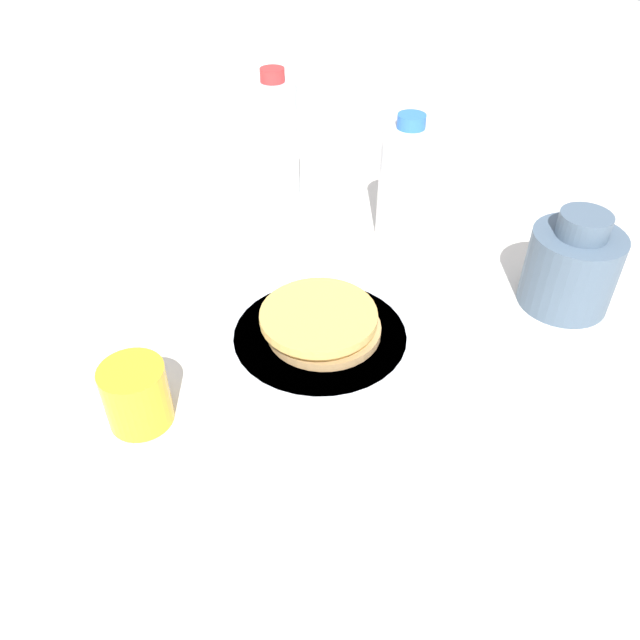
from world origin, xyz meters
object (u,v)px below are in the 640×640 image
juice_glass (137,395)px  cream_jug (571,266)px  water_bottle_mid (276,149)px  water_bottle_near (406,183)px  plate (320,337)px  pancake_stack (321,320)px

juice_glass → cream_jug: 0.54m
cream_jug → water_bottle_mid: water_bottle_mid is taller
juice_glass → water_bottle_near: (-0.11, -0.46, 0.05)m
juice_glass → water_bottle_mid: size_ratio=0.32×
plate → pancake_stack: (0.00, -0.00, 0.02)m
plate → cream_jug: bearing=-139.7°
plate → juice_glass: (0.11, 0.19, 0.03)m
pancake_stack → cream_jug: bearing=-140.1°
juice_glass → water_bottle_near: bearing=-104.0°
plate → water_bottle_mid: 0.34m
juice_glass → cream_jug: (-0.36, -0.40, 0.02)m
cream_jug → water_bottle_mid: 0.45m
water_bottle_near → water_bottle_mid: (0.20, 0.02, 0.02)m
pancake_stack → juice_glass: bearing=59.9°
pancake_stack → water_bottle_near: (-0.00, -0.27, 0.05)m
juice_glass → pancake_stack: bearing=-120.1°
pancake_stack → water_bottle_mid: (0.20, -0.25, 0.07)m
cream_jug → water_bottle_near: size_ratio=0.70×
cream_jug → water_bottle_mid: (0.44, -0.05, 0.05)m
plate → cream_jug: cream_jug is taller
water_bottle_near → plate: bearing=89.5°
water_bottle_mid → plate: bearing=128.0°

